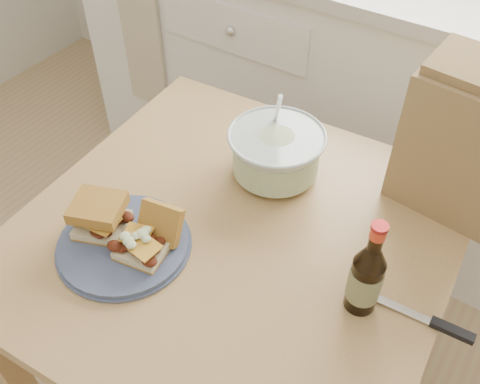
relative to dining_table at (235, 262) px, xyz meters
The scene contains 9 objects.
cabinet_run 1.01m from the dining_table, 88.49° to the left, with size 2.50×0.64×0.94m.
dining_table is the anchor object (origin of this frame).
plate 0.26m from the dining_table, 135.56° to the right, with size 0.27×0.27×0.02m, color #455170.
sandwich_left 0.32m from the dining_table, 144.93° to the right, with size 0.13×0.12×0.07m.
sandwich_right 0.23m from the dining_table, 128.26° to the right, with size 0.11×0.14×0.08m.
coleslaw_bowl 0.26m from the dining_table, 96.15° to the left, with size 0.22×0.22×0.22m.
beer_bottle 0.35m from the dining_table, ahead, with size 0.06×0.06×0.22m.
knife 0.45m from the dining_table, ahead, with size 0.20×0.03×0.01m.
paper_bag 0.55m from the dining_table, 45.17° to the left, with size 0.24×0.15×0.31m, color #9E7A4C.
Camera 1 is at (0.40, 0.09, 1.58)m, focal length 40.00 mm.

